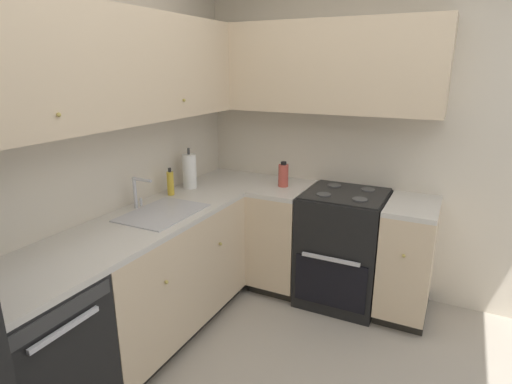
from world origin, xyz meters
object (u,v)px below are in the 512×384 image
oven_range (343,246)px  paper_towel_roll (190,171)px  dishwasher (29,366)px  soap_bottle (170,183)px  oil_bottle (283,175)px

oven_range → paper_towel_roll: size_ratio=3.12×
dishwasher → soap_bottle: soap_bottle is taller
soap_bottle → oven_range: bearing=-62.7°
soap_bottle → dishwasher: bearing=-172.7°
oven_range → oil_bottle: 0.75m
dishwasher → oil_bottle: bearing=-14.0°
dishwasher → paper_towel_roll: 1.75m
paper_towel_roll → oil_bottle: 0.76m
paper_towel_roll → oil_bottle: bearing=-60.4°
oven_range → soap_bottle: soap_bottle is taller
dishwasher → soap_bottle: size_ratio=4.10×
oven_range → paper_towel_roll: paper_towel_roll is taller
oil_bottle → oven_range: bearing=-87.9°
oven_range → oil_bottle: size_ratio=5.07×
dishwasher → oil_bottle: size_ratio=4.18×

